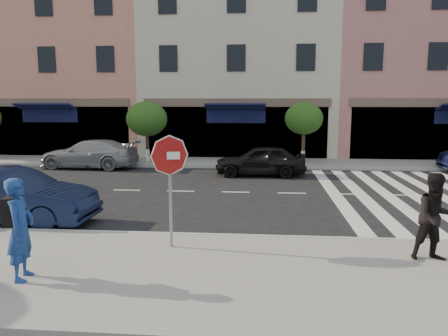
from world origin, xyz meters
The scene contains 14 objects.
ground centered at (0.00, 0.00, 0.00)m, with size 120.00×120.00×0.00m, color black.
sidewalk_near centered at (0.00, -3.75, 0.07)m, with size 60.00×4.50×0.15m, color gray.
sidewalk_far centered at (0.00, 11.00, 0.07)m, with size 60.00×3.00×0.15m, color gray.
building_west_mid centered at (-11.00, 17.00, 7.00)m, with size 10.00×9.00×14.00m, color tan.
building_centre centered at (-0.50, 17.00, 5.50)m, with size 11.00×9.00×11.00m, color beige.
building_east_mid centered at (11.50, 17.00, 6.50)m, with size 13.00×9.00×13.00m, color tan.
street_tree_wb centered at (-5.00, 10.80, 2.31)m, with size 2.10×2.10×3.06m.
street_tree_c centered at (3.00, 10.80, 2.36)m, with size 1.90×1.90×3.04m.
stop_sign centered at (-1.00, -2.46, 1.91)m, with size 0.83×0.24×2.41m.
photographer centered at (-3.25, -4.34, 1.05)m, with size 0.66×0.43×1.81m, color navy.
walker centered at (4.30, -2.79, 1.02)m, with size 0.84×0.66×1.74m, color black.
car_near_mid centered at (-5.71, -0.57, 0.74)m, with size 1.57×4.49×1.48m, color black.
car_far_left centered at (-7.46, 9.10, 0.69)m, with size 1.93×4.74×1.38m, color gray.
car_far_mid centered at (0.87, 7.60, 0.67)m, with size 1.58×3.93×1.34m, color black.
Camera 1 is at (0.91, -11.33, 3.27)m, focal length 35.00 mm.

